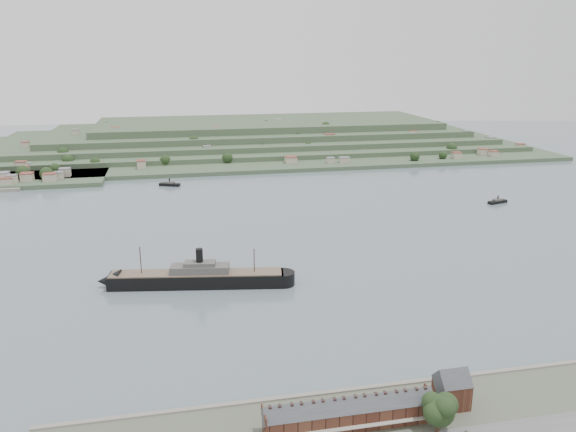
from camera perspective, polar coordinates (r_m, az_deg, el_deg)
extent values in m
plane|color=slate|center=(341.34, -0.80, -3.82)|extent=(1400.00, 1400.00, 0.00)
cube|color=gray|center=(211.20, 7.24, -17.20)|extent=(220.00, 2.00, 2.60)
cube|color=#3F1F16|center=(191.32, 6.21, -19.61)|extent=(55.00, 8.00, 7.00)
cube|color=#37393E|center=(189.30, 6.24, -18.76)|extent=(55.60, 8.15, 8.15)
cube|color=#A29D8F|center=(187.97, 6.68, -20.56)|extent=(55.00, 1.60, 0.25)
cube|color=#3F1F16|center=(183.33, -2.47, -19.59)|extent=(0.50, 8.40, 3.00)
cube|color=#3F1F16|center=(197.84, 14.21, -17.15)|extent=(0.50, 8.40, 3.00)
cube|color=black|center=(183.28, -0.68, -19.05)|extent=(0.90, 1.40, 3.20)
cube|color=black|center=(184.21, 1.09, -18.85)|extent=(0.90, 1.40, 3.20)
cube|color=black|center=(187.22, 5.42, -18.28)|extent=(0.90, 1.40, 3.20)
cube|color=black|center=(188.69, 7.10, -18.03)|extent=(0.90, 1.40, 3.20)
cube|color=black|center=(193.00, 11.16, -17.37)|extent=(0.90, 1.40, 3.20)
cube|color=black|center=(194.98, 12.72, -17.09)|extent=(0.90, 1.40, 3.20)
cube|color=#3F1F16|center=(206.76, 16.26, -16.88)|extent=(10.00, 10.00, 9.00)
cube|color=#37393E|center=(204.38, 16.36, -15.82)|extent=(10.40, 10.18, 10.18)
cube|color=#2E432C|center=(687.23, -6.54, 6.53)|extent=(760.00, 260.00, 4.00)
cube|color=#2E432C|center=(713.05, -5.13, 7.29)|extent=(680.00, 220.00, 5.00)
cube|color=#2E432C|center=(728.77, -4.10, 7.95)|extent=(600.00, 200.00, 6.00)
cube|color=#2E432C|center=(744.66, -3.11, 8.65)|extent=(520.00, 180.00, 7.00)
cube|color=#2E432C|center=(760.76, -2.16, 9.39)|extent=(440.00, 160.00, 8.00)
cube|color=#2E432C|center=(593.14, -25.12, 3.53)|extent=(150.00, 90.00, 4.00)
cube|color=gray|center=(554.71, -26.55, 2.49)|extent=(22.00, 14.00, 2.80)
cube|color=black|center=(297.94, -9.27, -6.40)|extent=(91.19, 26.43, 7.03)
cone|color=black|center=(306.71, -17.73, -6.32)|extent=(13.84, 13.84, 12.06)
cylinder|color=black|center=(295.90, -0.49, -6.34)|extent=(12.06, 12.06, 7.03)
cube|color=brown|center=(296.50, -9.30, -5.72)|extent=(89.05, 25.11, 0.60)
cube|color=#4E4B49|center=(295.45, -8.93, -5.32)|extent=(31.20, 13.77, 4.02)
cube|color=#4E4B49|center=(294.47, -8.95, -4.83)|extent=(17.00, 9.52, 2.51)
cylinder|color=black|center=(293.12, -8.99, -4.13)|extent=(3.62, 3.62, 9.04)
cylinder|color=#3B261B|center=(298.82, -14.74, -4.50)|extent=(0.50, 0.50, 16.08)
cylinder|color=#3B261B|center=(292.27, -3.46, -4.65)|extent=(0.50, 0.50, 14.07)
cube|color=black|center=(524.09, -11.94, 3.14)|extent=(19.57, 12.12, 2.53)
cube|color=#4E4B49|center=(523.67, -11.95, 3.35)|extent=(9.51, 7.16, 1.90)
cylinder|color=black|center=(523.21, -11.96, 3.57)|extent=(1.06, 1.06, 3.69)
cube|color=black|center=(484.14, 20.51, 1.36)|extent=(17.84, 9.10, 2.29)
cube|color=#4E4B49|center=(483.73, 20.53, 1.55)|extent=(8.46, 5.71, 1.72)
cylinder|color=black|center=(483.28, 20.55, 1.77)|extent=(0.95, 0.95, 3.34)
cylinder|color=#3B261B|center=(194.21, 14.97, -19.79)|extent=(1.34, 1.34, 5.56)
sphere|color=black|center=(191.34, 15.08, -18.57)|extent=(10.01, 10.01, 10.01)
sphere|color=black|center=(192.66, 15.74, -17.96)|extent=(7.79, 7.79, 7.79)
sphere|color=black|center=(188.94, 14.70, -18.83)|extent=(7.12, 7.12, 7.12)
sphere|color=black|center=(188.25, 15.65, -18.24)|extent=(6.68, 6.68, 6.68)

